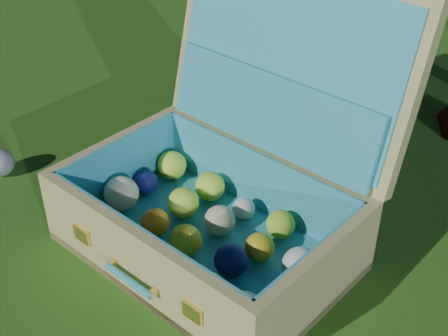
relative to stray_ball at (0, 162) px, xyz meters
The scene contains 3 objects.
ground 0.76m from the stray_ball, 10.08° to the left, with size 60.00×60.00×0.00m, color #215114.
stray_ball is the anchor object (origin of this frame).
suitcase 0.71m from the stray_ball, ahead, with size 0.76×0.70×0.61m.
Camera 1 is at (0.52, -1.08, 1.01)m, focal length 50.00 mm.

